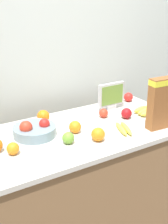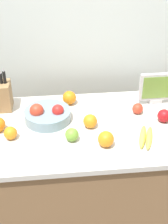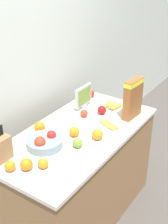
{
  "view_description": "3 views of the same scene",
  "coord_description": "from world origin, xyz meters",
  "px_view_note": "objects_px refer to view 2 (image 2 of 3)",
  "views": [
    {
      "loc": [
        -0.96,
        -1.57,
        1.72
      ],
      "look_at": [
        0.02,
        0.01,
        0.98
      ],
      "focal_mm": 50.0,
      "sensor_mm": 36.0,
      "label": 1
    },
    {
      "loc": [
        -0.24,
        -1.42,
        1.89
      ],
      "look_at": [
        -0.09,
        -0.01,
        0.96
      ],
      "focal_mm": 50.0,
      "sensor_mm": 36.0,
      "label": 2
    },
    {
      "loc": [
        -1.7,
        -1.21,
        2.14
      ],
      "look_at": [
        0.09,
        0.0,
        1.0
      ],
      "focal_mm": 50.0,
      "sensor_mm": 36.0,
      "label": 3
    }
  ],
  "objects_px": {
    "orange_mid_left": "(69,98)",
    "orange_mid_right": "(107,139)",
    "orange_front_center": "(10,133)",
    "apple_near_bananas": "(72,135)",
    "fruit_bowl": "(47,114)",
    "apple_by_knife_block": "(138,109)",
    "small_monitor": "(157,88)",
    "knife_block": "(0,95)",
    "banana_bunch_right": "(146,137)",
    "orange_front_left": "(90,121)",
    "apple_rear": "(164,116)"
  },
  "relations": [
    {
      "from": "fruit_bowl",
      "to": "apple_rear",
      "type": "xyz_separation_m",
      "value": [
        0.66,
        -0.08,
        0.0
      ]
    },
    {
      "from": "knife_block",
      "to": "orange_front_left",
      "type": "bearing_deg",
      "value": -26.23
    },
    {
      "from": "orange_front_center",
      "to": "orange_mid_right",
      "type": "height_order",
      "value": "orange_mid_right"
    },
    {
      "from": "orange_front_left",
      "to": "orange_front_center",
      "type": "relative_size",
      "value": 1.11
    },
    {
      "from": "apple_by_knife_block",
      "to": "fruit_bowl",
      "type": "bearing_deg",
      "value": -178.26
    },
    {
      "from": "banana_bunch_right",
      "to": "orange_mid_left",
      "type": "relative_size",
      "value": 2.47
    },
    {
      "from": "knife_block",
      "to": "apple_near_bananas",
      "type": "xyz_separation_m",
      "value": [
        0.4,
        -0.36,
        -0.05
      ]
    },
    {
      "from": "small_monitor",
      "to": "banana_bunch_right",
      "type": "relative_size",
      "value": 1.06
    },
    {
      "from": "fruit_bowl",
      "to": "apple_by_knife_block",
      "type": "xyz_separation_m",
      "value": [
        0.53,
        0.02,
        -0.01
      ]
    },
    {
      "from": "apple_near_bananas",
      "to": "knife_block",
      "type": "bearing_deg",
      "value": 138.14
    },
    {
      "from": "small_monitor",
      "to": "apple_near_bananas",
      "type": "relative_size",
      "value": 3.08
    },
    {
      "from": "orange_mid_left",
      "to": "orange_front_left",
      "type": "height_order",
      "value": "orange_mid_left"
    },
    {
      "from": "small_monitor",
      "to": "orange_mid_left",
      "type": "xyz_separation_m",
      "value": [
        -0.54,
        0.05,
        -0.07
      ]
    },
    {
      "from": "orange_mid_left",
      "to": "orange_front_center",
      "type": "xyz_separation_m",
      "value": [
        -0.33,
        -0.32,
        -0.01
      ]
    },
    {
      "from": "banana_bunch_right",
      "to": "orange_front_center",
      "type": "distance_m",
      "value": 0.72
    },
    {
      "from": "banana_bunch_right",
      "to": "orange_front_left",
      "type": "xyz_separation_m",
      "value": [
        -0.28,
        0.14,
        0.02
      ]
    },
    {
      "from": "knife_block",
      "to": "orange_front_center",
      "type": "height_order",
      "value": "knife_block"
    },
    {
      "from": "fruit_bowl",
      "to": "banana_bunch_right",
      "type": "height_order",
      "value": "fruit_bowl"
    },
    {
      "from": "orange_mid_right",
      "to": "orange_front_left",
      "type": "bearing_deg",
      "value": 110.75
    },
    {
      "from": "knife_block",
      "to": "banana_bunch_right",
      "type": "height_order",
      "value": "knife_block"
    },
    {
      "from": "apple_by_knife_block",
      "to": "orange_front_center",
      "type": "xyz_separation_m",
      "value": [
        -0.73,
        -0.17,
        0.0
      ]
    },
    {
      "from": "orange_mid_left",
      "to": "orange_mid_right",
      "type": "bearing_deg",
      "value": -69.19
    },
    {
      "from": "orange_front_center",
      "to": "apple_by_knife_block",
      "type": "bearing_deg",
      "value": 13.17
    },
    {
      "from": "apple_rear",
      "to": "orange_front_center",
      "type": "distance_m",
      "value": 0.86
    },
    {
      "from": "banana_bunch_right",
      "to": "small_monitor",
      "type": "bearing_deg",
      "value": 65.82
    },
    {
      "from": "apple_near_bananas",
      "to": "fruit_bowl",
      "type": "bearing_deg",
      "value": 122.05
    },
    {
      "from": "apple_by_knife_block",
      "to": "orange_front_left",
      "type": "bearing_deg",
      "value": -159.6
    },
    {
      "from": "small_monitor",
      "to": "apple_rear",
      "type": "bearing_deg",
      "value": -93.7
    },
    {
      "from": "knife_block",
      "to": "orange_mid_left",
      "type": "height_order",
      "value": "knife_block"
    },
    {
      "from": "knife_block",
      "to": "orange_front_left",
      "type": "relative_size",
      "value": 3.44
    },
    {
      "from": "fruit_bowl",
      "to": "orange_mid_left",
      "type": "distance_m",
      "value": 0.22
    },
    {
      "from": "fruit_bowl",
      "to": "orange_mid_right",
      "type": "distance_m",
      "value": 0.4
    },
    {
      "from": "orange_mid_left",
      "to": "apple_by_knife_block",
      "type": "bearing_deg",
      "value": -20.73
    },
    {
      "from": "apple_rear",
      "to": "apple_by_knife_block",
      "type": "distance_m",
      "value": 0.16
    },
    {
      "from": "small_monitor",
      "to": "fruit_bowl",
      "type": "bearing_deg",
      "value": -170.23
    },
    {
      "from": "knife_block",
      "to": "banana_bunch_right",
      "type": "bearing_deg",
      "value": -26.48
    },
    {
      "from": "fruit_bowl",
      "to": "orange_front_center",
      "type": "height_order",
      "value": "fruit_bowl"
    },
    {
      "from": "orange_front_left",
      "to": "orange_mid_right",
      "type": "bearing_deg",
      "value": -69.25
    },
    {
      "from": "small_monitor",
      "to": "orange_mid_right",
      "type": "xyz_separation_m",
      "value": [
        -0.37,
        -0.38,
        -0.07
      ]
    },
    {
      "from": "apple_near_bananas",
      "to": "orange_mid_right",
      "type": "distance_m",
      "value": 0.19
    },
    {
      "from": "fruit_bowl",
      "to": "orange_front_center",
      "type": "distance_m",
      "value": 0.25
    },
    {
      "from": "apple_near_bananas",
      "to": "apple_by_knife_block",
      "type": "distance_m",
      "value": 0.46
    },
    {
      "from": "small_monitor",
      "to": "orange_mid_right",
      "type": "relative_size",
      "value": 2.65
    },
    {
      "from": "apple_rear",
      "to": "orange_front_center",
      "type": "xyz_separation_m",
      "value": [
        -0.86,
        -0.07,
        -0.0
      ]
    },
    {
      "from": "knife_block",
      "to": "fruit_bowl",
      "type": "distance_m",
      "value": 0.32
    },
    {
      "from": "fruit_bowl",
      "to": "banana_bunch_right",
      "type": "relative_size",
      "value": 1.26
    },
    {
      "from": "orange_front_left",
      "to": "small_monitor",
      "type": "bearing_deg",
      "value": 25.68
    },
    {
      "from": "apple_by_knife_block",
      "to": "orange_front_left",
      "type": "relative_size",
      "value": 0.82
    },
    {
      "from": "banana_bunch_right",
      "to": "orange_front_center",
      "type": "xyz_separation_m",
      "value": [
        -0.71,
        0.08,
        0.02
      ]
    },
    {
      "from": "apple_rear",
      "to": "banana_bunch_right",
      "type": "bearing_deg",
      "value": -132.94
    }
  ]
}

